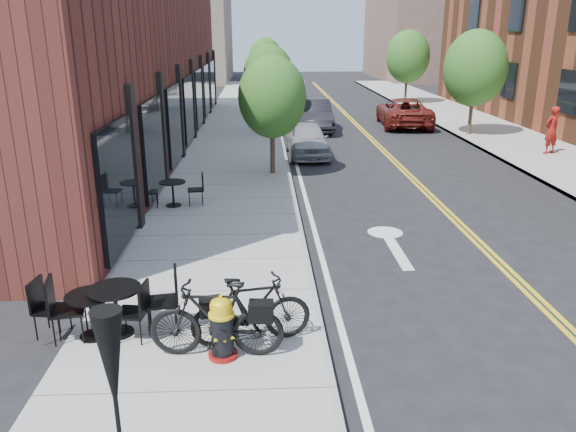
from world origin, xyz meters
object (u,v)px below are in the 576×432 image
object	(u,v)px
bistro_set_c	(173,190)
fire_hydrant	(222,328)
patio_umbrella	(113,379)
bicycle_left	(216,320)
parked_car_a	(307,140)
bicycle_right	(251,310)
parked_car_far	(404,112)
bistro_set_a	(91,309)
pedestrian	(551,130)
parked_car_c	(289,96)
parked_car_b	(314,115)
bistro_set_b	(116,304)

from	to	relation	value
bistro_set_c	fire_hydrant	bearing A→B (deg)	-84.08
patio_umbrella	bistro_set_c	bearing A→B (deg)	96.04
bicycle_left	parked_car_a	size ratio (longest dim) A/B	0.51
bicycle_right	parked_car_far	size ratio (longest dim) A/B	0.36
bicycle_left	bistro_set_a	world-z (taller)	bicycle_left
bicycle_right	parked_car_a	distance (m)	14.05
parked_car_a	pedestrian	world-z (taller)	pedestrian
bistro_set_a	patio_umbrella	distance (m)	4.04
bistro_set_a	pedestrian	bearing A→B (deg)	51.22
bicycle_right	parked_car_c	xyz separation A→B (m)	(1.95, 27.96, 0.10)
fire_hydrant	bicycle_right	distance (m)	0.56
fire_hydrant	pedestrian	xyz separation A→B (m)	(11.72, 13.77, 0.44)
parked_car_c	pedestrian	world-z (taller)	pedestrian
bicycle_right	parked_car_b	xyz separation A→B (m)	(2.74, 19.82, 0.07)
pedestrian	parked_car_a	bearing A→B (deg)	-25.93
fire_hydrant	bicycle_left	distance (m)	0.15
parked_car_a	parked_car_c	xyz separation A→B (m)	(-0.00, 14.04, 0.13)
parked_car_far	bistro_set_b	bearing A→B (deg)	69.84
bistro_set_b	parked_car_a	bearing A→B (deg)	64.27
bicycle_left	parked_car_a	world-z (taller)	bicycle_left
bicycle_left	patio_umbrella	distance (m)	3.25
fire_hydrant	parked_car_c	world-z (taller)	parked_car_c
parked_car_a	parked_car_b	xyz separation A→B (m)	(0.79, 5.91, 0.10)
bicycle_left	bicycle_right	bearing A→B (deg)	127.88
parked_car_far	pedestrian	world-z (taller)	pedestrian
bistro_set_a	bistro_set_b	distance (m)	0.37
bicycle_left	parked_car_b	bearing A→B (deg)	174.66
bicycle_right	parked_car_far	distance (m)	22.21
bicycle_left	bistro_set_b	xyz separation A→B (m)	(-1.60, 0.70, -0.07)
patio_umbrella	parked_car_b	bearing A→B (deg)	80.56
patio_umbrella	parked_car_b	xyz separation A→B (m)	(3.85, 23.16, -1.05)
parked_car_c	parked_car_far	world-z (taller)	parked_car_c
bistro_set_a	bicycle_right	bearing A→B (deg)	0.87
bistro_set_b	parked_car_a	xyz separation A→B (m)	(4.04, 13.56, 0.01)
parked_car_far	bicycle_right	bearing A→B (deg)	75.15
bistro_set_b	parked_car_b	xyz separation A→B (m)	(4.83, 19.46, 0.11)
bicycle_right	bistro_set_a	bearing A→B (deg)	72.06
parked_car_a	bicycle_left	bearing A→B (deg)	-101.70
bicycle_right	bistro_set_c	world-z (taller)	bicycle_right
bistro_set_b	parked_car_a	distance (m)	14.15
patio_umbrella	bistro_set_a	bearing A→B (deg)	110.29
pedestrian	fire_hydrant	bearing A→B (deg)	26.82
bistro_set_a	parked_car_b	world-z (taller)	parked_car_b
bistro_set_c	pedestrian	world-z (taller)	pedestrian
parked_car_b	bistro_set_a	bearing A→B (deg)	-105.52
bicycle_left	parked_car_c	distance (m)	28.40
bistro_set_a	bistro_set_b	world-z (taller)	bistro_set_b
bistro_set_c	parked_car_b	xyz separation A→B (m)	(4.96, 12.67, 0.18)
bicycle_left	bistro_set_a	xyz separation A→B (m)	(-1.96, 0.62, -0.12)
bicycle_left	parked_car_a	bearing A→B (deg)	174.04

